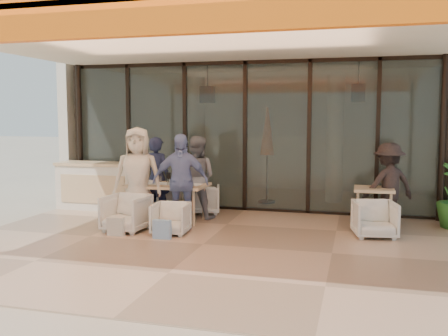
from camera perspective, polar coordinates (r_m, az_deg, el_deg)
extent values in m
plane|color=#C6B293|center=(8.00, -2.40, -8.86)|extent=(70.00, 70.00, 0.00)
cube|color=tan|center=(8.00, -2.40, -8.82)|extent=(8.00, 6.00, 0.01)
cube|color=silver|center=(7.83, -2.51, 15.17)|extent=(8.00, 6.00, 0.20)
cube|color=#DF590B|center=(5.10, -12.98, 16.79)|extent=(8.00, 0.12, 0.45)
cube|color=#ED4913|center=(5.73, -9.62, 16.86)|extent=(8.00, 1.50, 0.06)
cylinder|color=black|center=(12.00, -16.13, 3.62)|extent=(0.12, 0.12, 3.20)
cylinder|color=black|center=(10.38, 23.69, 3.01)|extent=(0.12, 0.12, 3.20)
cube|color=#9EADA3|center=(10.64, 2.43, 3.57)|extent=(8.00, 0.03, 3.20)
cube|color=black|center=(10.82, 2.39, -4.71)|extent=(8.00, 0.10, 0.08)
cube|color=black|center=(10.69, 2.47, 11.95)|extent=(8.00, 0.10, 0.08)
cube|color=black|center=(12.16, -16.33, 3.64)|extent=(0.08, 0.10, 3.20)
cube|color=black|center=(11.54, -10.79, 3.66)|extent=(0.08, 0.10, 3.20)
cube|color=black|center=(11.02, -4.45, 3.64)|extent=(0.08, 0.10, 3.20)
cube|color=black|center=(10.64, 2.43, 3.57)|extent=(0.08, 0.10, 3.20)
cube|color=black|center=(10.43, 9.70, 3.44)|extent=(0.08, 0.10, 3.20)
cube|color=black|center=(10.39, 17.14, 3.25)|extent=(0.08, 0.10, 3.20)
cube|color=black|center=(10.52, 24.24, 3.02)|extent=(0.08, 0.10, 3.20)
cube|color=silver|center=(14.07, 5.57, 4.55)|extent=(9.00, 0.25, 3.40)
cube|color=silver|center=(13.87, -13.98, 4.38)|extent=(0.25, 3.50, 3.40)
cube|color=silver|center=(12.42, 4.28, 12.23)|extent=(9.00, 3.50, 0.25)
cube|color=#DFB788|center=(12.51, 4.16, -3.40)|extent=(8.00, 3.50, 0.02)
cylinder|color=silver|center=(12.61, -3.09, 3.50)|extent=(0.40, 0.40, 3.00)
cylinder|color=silver|center=(12.00, 12.56, 3.23)|extent=(0.40, 0.40, 3.00)
cylinder|color=black|center=(12.14, -1.90, 10.49)|extent=(0.03, 0.03, 0.70)
cube|color=black|center=(12.11, -1.89, 8.37)|extent=(0.30, 0.30, 0.40)
sphere|color=#FFBF72|center=(12.11, -1.89, 8.37)|extent=(0.18, 0.18, 0.18)
cylinder|color=black|center=(11.61, 15.15, 10.49)|extent=(0.03, 0.03, 0.70)
cube|color=black|center=(11.58, 15.09, 8.27)|extent=(0.30, 0.30, 0.40)
sphere|color=#FFBF72|center=(11.58, 15.09, 8.27)|extent=(0.18, 0.18, 0.18)
cylinder|color=black|center=(11.73, 4.91, -3.84)|extent=(0.40, 0.40, 0.05)
cylinder|color=black|center=(11.60, 4.95, 1.03)|extent=(0.04, 0.04, 2.10)
cone|color=orange|center=(11.56, 4.98, 4.24)|extent=(0.32, 0.32, 1.10)
cube|color=silver|center=(11.20, -14.03, -2.14)|extent=(1.80, 0.60, 1.00)
cube|color=#DFB788|center=(11.14, -14.09, 0.46)|extent=(1.85, 0.65, 0.06)
cube|color=#DFB788|center=(10.93, -14.82, -2.35)|extent=(1.50, 0.02, 0.60)
cube|color=#DFB788|center=(9.65, -6.42, -1.97)|extent=(1.50, 0.90, 0.05)
cube|color=white|center=(9.64, -6.43, -1.82)|extent=(1.30, 0.35, 0.01)
cylinder|color=#DFB788|center=(9.66, -10.53, -4.24)|extent=(0.06, 0.06, 0.70)
cylinder|color=#DFB788|center=(9.20, -3.52, -4.67)|extent=(0.06, 0.06, 0.70)
cylinder|color=#DFB788|center=(10.23, -8.98, -3.64)|extent=(0.06, 0.06, 0.70)
cylinder|color=#DFB788|center=(9.80, -2.33, -4.00)|extent=(0.06, 0.06, 0.70)
cylinder|color=white|center=(9.67, -9.24, -1.48)|extent=(0.06, 0.06, 0.11)
cylinder|color=white|center=(9.91, -7.35, -1.27)|extent=(0.06, 0.06, 0.11)
cylinder|color=white|center=(9.52, -6.37, -1.55)|extent=(0.06, 0.06, 0.11)
cylinder|color=white|center=(9.70, -4.39, -1.40)|extent=(0.06, 0.06, 0.11)
cylinder|color=white|center=(9.28, -4.01, -1.73)|extent=(0.06, 0.06, 0.11)
cylinder|color=maroon|center=(9.98, -9.06, -1.10)|extent=(0.07, 0.07, 0.16)
cylinder|color=black|center=(9.93, -6.38, -1.10)|extent=(0.09, 0.09, 0.17)
cylinder|color=black|center=(9.91, -6.38, -0.55)|extent=(0.10, 0.10, 0.01)
cylinder|color=white|center=(9.54, -9.60, -1.89)|extent=(0.22, 0.22, 0.01)
cylinder|color=white|center=(9.21, -4.50, -2.11)|extent=(0.22, 0.22, 0.01)
cylinder|color=white|center=(10.10, -8.14, -1.43)|extent=(0.22, 0.22, 0.01)
cylinder|color=white|center=(9.79, -3.29, -1.62)|extent=(0.22, 0.22, 0.01)
imported|color=white|center=(10.73, -6.63, -3.38)|extent=(0.63, 0.59, 0.62)
imported|color=white|center=(10.45, -2.34, -3.44)|extent=(0.79, 0.76, 0.67)
imported|color=white|center=(9.01, -11.12, -4.89)|extent=(0.76, 0.72, 0.73)
imported|color=white|center=(8.69, -6.11, -5.61)|extent=(0.64, 0.60, 0.61)
imported|color=#1A1C3A|center=(10.20, -7.70, -1.01)|extent=(0.64, 0.47, 1.63)
imported|color=slate|center=(9.91, -3.22, -1.11)|extent=(0.81, 0.63, 1.65)
imported|color=beige|center=(9.37, -9.84, -1.00)|extent=(1.01, 0.78, 1.84)
imported|color=#6B81B3|center=(9.06, -5.01, -1.54)|extent=(1.08, 0.62, 1.73)
cube|color=silver|center=(8.70, -12.26, -6.62)|extent=(0.30, 0.10, 0.34)
cube|color=#99BFD8|center=(8.36, -7.10, -7.05)|extent=(0.30, 0.10, 0.34)
cube|color=#DFB788|center=(9.47, 16.77, -2.34)|extent=(0.70, 0.70, 0.05)
cylinder|color=#DFB788|center=(9.25, 15.01, -4.80)|extent=(0.05, 0.05, 0.70)
cylinder|color=#DFB788|center=(9.27, 18.49, -4.89)|extent=(0.05, 0.05, 0.70)
cylinder|color=#DFB788|center=(9.80, 15.02, -4.20)|extent=(0.05, 0.05, 0.70)
cylinder|color=#DFB788|center=(9.81, 18.30, -4.28)|extent=(0.05, 0.05, 0.70)
imported|color=white|center=(8.79, 16.83, -5.44)|extent=(0.78, 0.75, 0.69)
imported|color=black|center=(9.63, 18.27, -1.88)|extent=(1.16, 1.00, 1.56)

